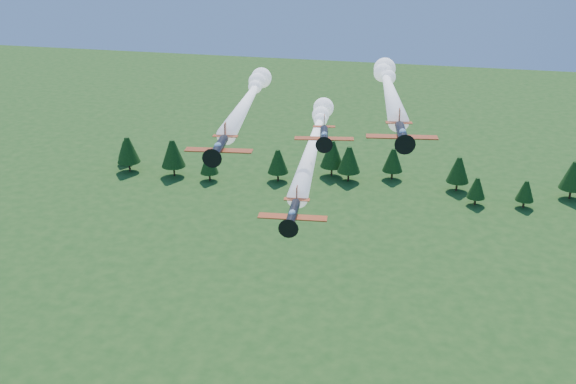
% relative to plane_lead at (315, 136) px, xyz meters
% --- Properties ---
extents(plane_lead, '(11.09, 52.43, 3.70)m').
position_rel_plane_lead_xyz_m(plane_lead, '(0.00, 0.00, 0.00)').
color(plane_lead, black).
rests_on(plane_lead, ground).
extents(plane_left, '(11.74, 45.11, 3.70)m').
position_rel_plane_lead_xyz_m(plane_left, '(-11.51, 3.08, 4.75)').
color(plane_left, black).
rests_on(plane_left, ground).
extents(plane_right, '(11.93, 42.31, 3.70)m').
position_rel_plane_lead_xyz_m(plane_right, '(10.63, 2.30, 7.99)').
color(plane_right, black).
rests_on(plane_right, ground).
extents(plane_slot, '(7.82, 8.56, 2.73)m').
position_rel_plane_lead_xyz_m(plane_slot, '(4.09, -14.78, 5.03)').
color(plane_slot, black).
rests_on(plane_slot, ground).
extents(treeline, '(172.29, 20.74, 11.84)m').
position_rel_plane_lead_xyz_m(treeline, '(-8.02, 88.93, -36.87)').
color(treeline, '#382314').
rests_on(treeline, ground).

